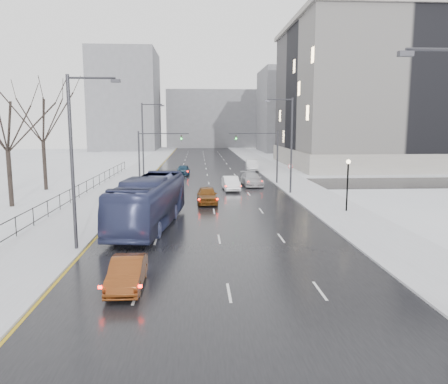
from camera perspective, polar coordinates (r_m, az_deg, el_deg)
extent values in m
cube|color=black|center=(65.42, -2.24, 2.43)|extent=(16.00, 150.00, 0.04)
cube|color=black|center=(53.51, -1.97, 1.01)|extent=(130.00, 10.00, 0.04)
cube|color=silver|center=(66.04, -11.39, 2.38)|extent=(5.00, 150.00, 0.16)
cube|color=silver|center=(66.45, 6.86, 2.53)|extent=(5.00, 150.00, 0.16)
cube|color=white|center=(68.02, -19.34, 2.22)|extent=(14.00, 150.00, 0.12)
cube|color=black|center=(37.37, -21.61, -0.84)|extent=(0.04, 70.00, 0.05)
cube|color=black|center=(37.54, -21.52, -2.35)|extent=(0.04, 70.00, 0.05)
cylinder|color=black|center=(37.47, -21.55, -1.74)|extent=(0.06, 0.06, 1.30)
cylinder|color=#2D2D33|center=(17.37, 26.67, 16.28)|extent=(2.60, 0.12, 0.12)
cube|color=#2D2D33|center=(16.76, 22.62, 16.32)|extent=(0.50, 0.25, 0.18)
cylinder|color=#2D2D33|center=(46.09, 8.80, 5.88)|extent=(0.20, 0.20, 10.00)
cylinder|color=#2D2D33|center=(45.84, 7.32, 11.90)|extent=(2.60, 0.12, 0.12)
cube|color=#2D2D33|center=(45.62, 5.68, 11.75)|extent=(0.50, 0.25, 0.18)
cylinder|color=#2D2D33|center=(26.09, -19.23, 3.33)|extent=(0.20, 0.20, 10.00)
cylinder|color=#2D2D33|center=(25.79, -16.92, 14.07)|extent=(2.60, 0.12, 0.12)
cube|color=#2D2D33|center=(25.52, -13.98, 13.91)|extent=(0.50, 0.25, 0.18)
cylinder|color=#2D2D33|center=(57.49, -10.55, 6.39)|extent=(0.20, 0.20, 10.00)
cylinder|color=#2D2D33|center=(57.35, -9.38, 11.22)|extent=(2.60, 0.12, 0.12)
cube|color=#2D2D33|center=(57.23, -8.06, 11.10)|extent=(0.50, 0.25, 0.18)
cylinder|color=black|center=(37.44, 15.81, 0.63)|extent=(0.14, 0.14, 4.00)
sphere|color=#FFE5B2|center=(37.21, 15.94, 3.83)|extent=(0.36, 0.36, 0.36)
cylinder|color=#2D2D33|center=(54.03, 6.98, 4.47)|extent=(0.20, 0.20, 6.50)
cylinder|color=#2D2D33|center=(53.43, 3.84, 7.64)|extent=(6.00, 0.12, 0.12)
imported|color=#2D2D33|center=(53.22, 1.57, 7.00)|extent=(0.15, 0.18, 0.90)
sphere|color=#19FF33|center=(53.07, 1.59, 7.00)|extent=(0.16, 0.16, 0.16)
cylinder|color=#2D2D33|center=(53.63, -11.03, 4.34)|extent=(0.20, 0.20, 6.50)
cylinder|color=#2D2D33|center=(53.17, -7.89, 7.57)|extent=(6.00, 0.12, 0.12)
imported|color=#2D2D33|center=(53.06, -5.60, 6.96)|extent=(0.15, 0.18, 0.90)
sphere|color=#19FF33|center=(52.91, -5.60, 6.95)|extent=(0.16, 0.16, 0.16)
cylinder|color=#2D2D33|center=(50.45, 8.64, 2.03)|extent=(0.06, 0.06, 2.50)
cylinder|color=white|center=(50.33, 8.67, 3.33)|extent=(0.60, 0.03, 0.60)
torus|color=#B20C0C|center=(50.33, 8.67, 3.33)|extent=(0.58, 0.06, 0.58)
cube|color=gray|center=(85.25, 22.27, 11.34)|extent=(40.00, 30.00, 24.00)
cube|color=gray|center=(86.83, 22.78, 19.52)|extent=(41.00, 31.00, 0.80)
cube|color=gray|center=(85.32, 21.86, 4.29)|extent=(40.60, 30.60, 3.00)
cube|color=slate|center=(123.58, 10.50, 10.39)|extent=(24.00, 20.00, 22.00)
cube|color=slate|center=(131.81, -12.68, 11.52)|extent=(18.00, 22.00, 28.00)
cube|color=slate|center=(145.11, -1.31, 9.48)|extent=(30.00, 18.00, 18.00)
imported|color=#683011|center=(20.26, -12.53, -10.28)|extent=(1.46, 4.10, 1.35)
imported|color=navy|center=(31.58, -9.72, -1.25)|extent=(4.62, 13.08, 3.57)
imported|color=brown|center=(40.39, -2.22, -0.40)|extent=(1.95, 4.60, 1.55)
imported|color=white|center=(48.49, 0.89, 1.15)|extent=(1.89, 4.78, 1.55)
imported|color=#B0B0B5|center=(52.25, 3.61, 1.70)|extent=(2.56, 5.53, 1.56)
imported|color=#1A364E|center=(63.27, -5.38, 2.89)|extent=(1.93, 4.47, 1.50)
imported|color=silver|center=(69.37, 3.67, 3.50)|extent=(2.10, 5.24, 1.69)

